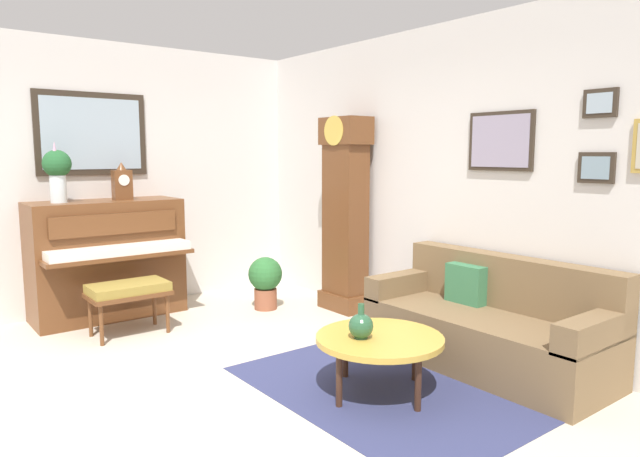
% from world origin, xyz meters
% --- Properties ---
extents(ground_plane, '(6.40, 6.00, 0.10)m').
position_xyz_m(ground_plane, '(0.00, 0.00, -0.05)').
color(ground_plane, beige).
extents(wall_left, '(0.13, 4.90, 2.80)m').
position_xyz_m(wall_left, '(-2.60, 0.00, 1.41)').
color(wall_left, silver).
rests_on(wall_left, ground_plane).
extents(wall_back, '(5.30, 0.13, 2.80)m').
position_xyz_m(wall_back, '(0.02, 2.40, 1.40)').
color(wall_back, silver).
rests_on(wall_back, ground_plane).
extents(area_rug, '(2.10, 1.50, 0.01)m').
position_xyz_m(area_rug, '(0.81, 1.04, 0.00)').
color(area_rug, navy).
rests_on(area_rug, ground_plane).
extents(piano, '(0.87, 1.44, 1.19)m').
position_xyz_m(piano, '(-2.23, 0.06, 0.60)').
color(piano, brown).
rests_on(piano, ground_plane).
extents(piano_bench, '(0.42, 0.70, 0.48)m').
position_xyz_m(piano_bench, '(-1.52, 0.02, 0.41)').
color(piano_bench, brown).
rests_on(piano_bench, ground_plane).
extents(grandfather_clock, '(0.52, 0.34, 2.03)m').
position_xyz_m(grandfather_clock, '(-0.97, 2.14, 0.96)').
color(grandfather_clock, brown).
rests_on(grandfather_clock, ground_plane).
extents(couch, '(1.90, 0.80, 0.84)m').
position_xyz_m(couch, '(0.95, 1.99, 0.31)').
color(couch, brown).
rests_on(couch, ground_plane).
extents(coffee_table, '(0.88, 0.88, 0.41)m').
position_xyz_m(coffee_table, '(0.83, 0.93, 0.38)').
color(coffee_table, gold).
rests_on(coffee_table, ground_plane).
extents(mantel_clock, '(0.13, 0.18, 0.38)m').
position_xyz_m(mantel_clock, '(-2.23, 0.24, 1.36)').
color(mantel_clock, brown).
rests_on(mantel_clock, piano).
extents(flower_vase, '(0.26, 0.26, 0.58)m').
position_xyz_m(flower_vase, '(-2.23, -0.36, 1.50)').
color(flower_vase, silver).
rests_on(flower_vase, piano).
extents(green_jug, '(0.17, 0.17, 0.24)m').
position_xyz_m(green_jug, '(0.78, 0.80, 0.50)').
color(green_jug, '#234C33').
rests_on(green_jug, coffee_table).
extents(potted_plant, '(0.36, 0.36, 0.56)m').
position_xyz_m(potted_plant, '(-1.49, 1.47, 0.32)').
color(potted_plant, '#935138').
rests_on(potted_plant, ground_plane).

